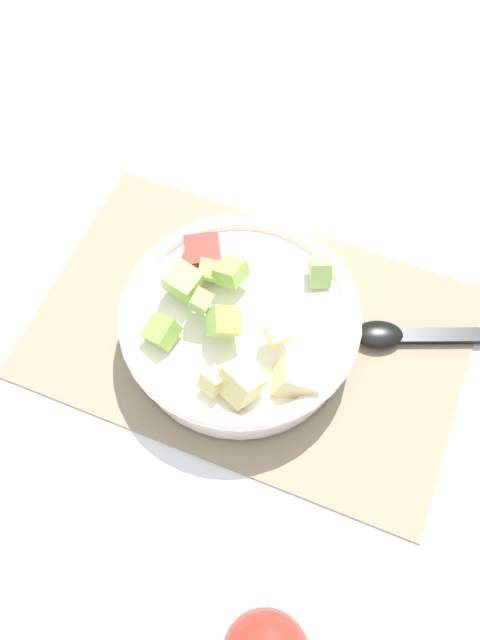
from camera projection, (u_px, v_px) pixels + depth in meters
ground_plane at (250, 332)px, 0.80m from camera, size 2.40×2.40×0.00m
placemat at (250, 331)px, 0.80m from camera, size 0.49×0.32×0.01m
salad_bowl at (240, 323)px, 0.76m from camera, size 0.27×0.27×0.10m
serving_spoon at (410, 335)px, 0.78m from camera, size 0.19×0.10×0.01m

